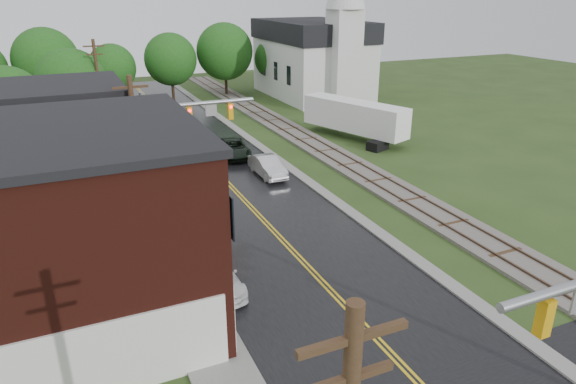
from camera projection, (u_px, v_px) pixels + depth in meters
main_road at (221, 176)px, 38.44m from camera, size 10.00×90.00×0.02m
curb_right at (263, 149)px, 44.73m from camera, size 0.80×70.00×0.12m
sidewalk_left at (148, 214)px, 31.85m from camera, size 2.40×50.00×0.12m
brick_building at (16, 240)px, 19.46m from camera, size 14.30×10.30×8.30m
yellow_house at (56, 171)px, 29.71m from camera, size 8.00×7.00×6.40m
darkred_building at (70, 146)px, 38.10m from camera, size 7.00×6.00×4.40m
church at (317, 51)px, 64.01m from camera, size 10.40×18.40×20.00m
railroad at (311, 142)px, 46.43m from camera, size 3.20×80.00×0.30m
traffic_signal_far at (179, 124)px, 32.75m from camera, size 7.34×0.43×7.20m
utility_pole_b at (138, 156)px, 27.34m from camera, size 1.80×0.28×9.00m
utility_pole_c at (99, 88)px, 46.02m from camera, size 1.80×0.28×9.00m
tree_left_c at (10, 106)px, 39.95m from camera, size 6.00×6.00×7.65m
tree_left_e at (74, 86)px, 46.83m from camera, size 6.40×6.40×8.16m
suv_dark at (233, 148)px, 42.62m from camera, size 2.95×5.34×1.41m
sedan_silver at (268, 167)px, 38.18m from camera, size 1.63×4.44×1.45m
pickup_white at (215, 276)px, 23.77m from camera, size 2.09×4.61×1.31m
semi_trailer at (355, 117)px, 47.19m from camera, size 5.82×10.90×3.49m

